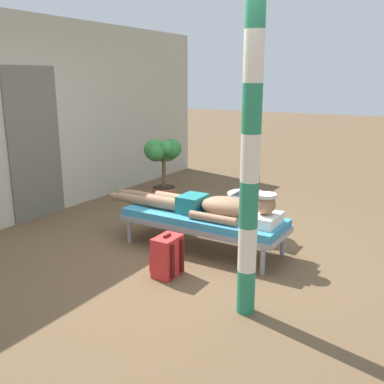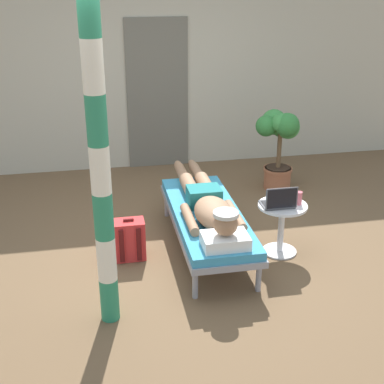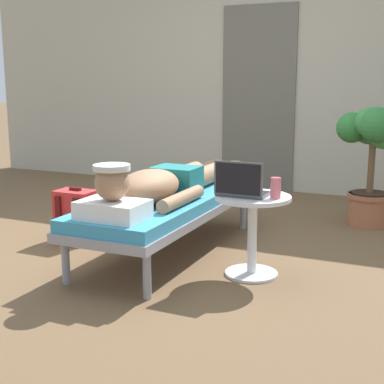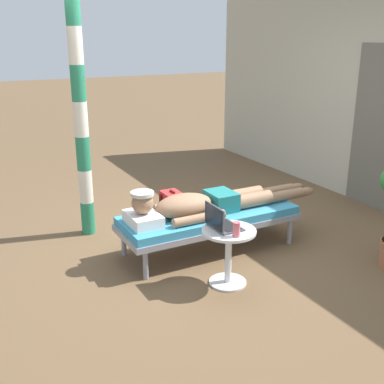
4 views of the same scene
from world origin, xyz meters
name	(u,v)px [view 3 (image 3 of 4)]	position (x,y,z in m)	size (l,w,h in m)	color
ground_plane	(154,246)	(0.00, 0.00, 0.00)	(40.00, 40.00, 0.00)	brown
house_wall_back	(274,69)	(0.16, 2.57, 1.35)	(7.60, 0.20, 2.70)	#B2AD99
house_door_panel	(258,99)	(0.02, 2.46, 1.02)	(0.84, 0.03, 2.04)	#625F54
lounge_chair	(168,206)	(0.16, -0.07, 0.35)	(0.67, 1.87, 0.42)	gray
person_reclining	(164,183)	(0.16, -0.13, 0.52)	(0.53, 2.17, 0.33)	white
side_table	(252,221)	(0.86, -0.28, 0.36)	(0.48, 0.48, 0.52)	silver
laptop	(241,187)	(0.80, -0.33, 0.58)	(0.31, 0.24, 0.23)	#4C4C51
drink_glass	(276,188)	(1.01, -0.30, 0.59)	(0.06, 0.06, 0.13)	#D86672
backpack	(77,216)	(-0.62, -0.11, 0.20)	(0.30, 0.26, 0.42)	red
potted_plant	(371,147)	(1.38, 1.32, 0.68)	(0.55, 0.56, 1.02)	#9E5B3D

